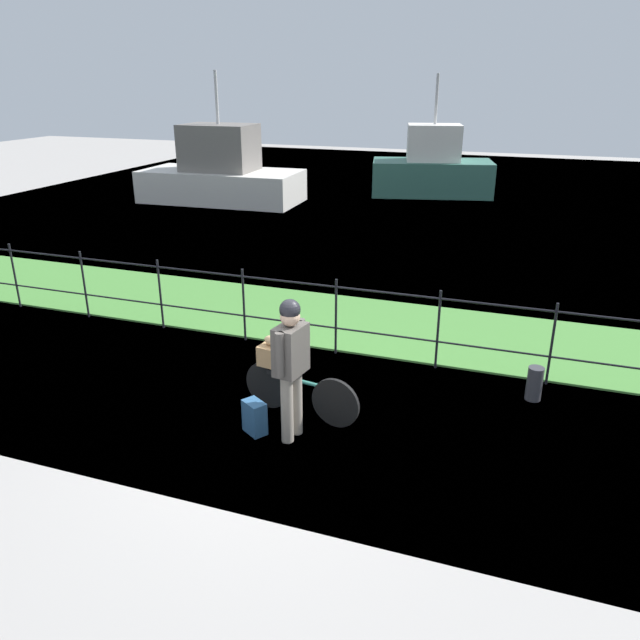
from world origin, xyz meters
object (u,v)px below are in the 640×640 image
(mooring_bollard, at_px, (534,384))
(bicycle_main, at_px, (299,392))
(cyclist_person, at_px, (291,358))
(backpack_on_paving, at_px, (255,417))
(moored_boat_near, at_px, (432,169))
(wooden_crate, at_px, (275,355))
(moored_boat_mid, at_px, (221,174))
(terrier_dog, at_px, (276,340))

(mooring_bollard, bearing_deg, bicycle_main, -152.46)
(cyclist_person, xyz_separation_m, backpack_on_paving, (-0.44, -0.06, -0.80))
(backpack_on_paving, distance_m, moored_boat_near, 16.27)
(backpack_on_paving, height_order, mooring_bollard, mooring_bollard)
(wooden_crate, height_order, backpack_on_paving, wooden_crate)
(backpack_on_paving, relative_size, moored_boat_mid, 0.08)
(bicycle_main, xyz_separation_m, moored_boat_mid, (-7.50, 12.12, 0.56))
(bicycle_main, bearing_deg, terrier_dog, 170.74)
(bicycle_main, xyz_separation_m, terrier_dog, (-0.31, 0.05, 0.61))
(bicycle_main, distance_m, wooden_crate, 0.53)
(wooden_crate, bearing_deg, bicycle_main, -9.26)
(moored_boat_mid, bearing_deg, moored_boat_near, 29.69)
(bicycle_main, relative_size, moored_boat_mid, 0.30)
(bicycle_main, distance_m, terrier_dog, 0.69)
(wooden_crate, distance_m, terrier_dog, 0.20)
(terrier_dog, relative_size, moored_boat_near, 0.07)
(moored_boat_mid, bearing_deg, cyclist_person, -58.91)
(cyclist_person, bearing_deg, mooring_bollard, 35.86)
(moored_boat_near, xyz_separation_m, moored_boat_mid, (-6.27, -3.58, 0.01))
(moored_boat_near, bearing_deg, backpack_on_paving, -86.91)
(backpack_on_paving, bearing_deg, moored_boat_mid, 151.79)
(mooring_bollard, bearing_deg, backpack_on_paving, -147.50)
(mooring_bollard, relative_size, moored_boat_mid, 0.09)
(cyclist_person, distance_m, moored_boat_mid, 14.70)
(bicycle_main, bearing_deg, cyclist_person, -78.68)
(terrier_dog, height_order, backpack_on_paving, terrier_dog)
(bicycle_main, height_order, moored_boat_mid, moored_boat_mid)
(terrier_dog, relative_size, mooring_bollard, 0.72)
(terrier_dog, height_order, moored_boat_near, moored_boat_near)
(wooden_crate, height_order, cyclist_person, cyclist_person)
(wooden_crate, relative_size, terrier_dog, 1.10)
(bicycle_main, bearing_deg, wooden_crate, 170.74)
(wooden_crate, xyz_separation_m, backpack_on_paving, (-0.02, -0.59, -0.54))
(bicycle_main, relative_size, moored_boat_near, 0.35)
(terrier_dog, xyz_separation_m, moored_boat_mid, (-7.19, 12.07, -0.06))
(cyclist_person, relative_size, moored_boat_near, 0.38)
(backpack_on_paving, relative_size, moored_boat_near, 0.09)
(bicycle_main, height_order, backpack_on_paving, bicycle_main)
(wooden_crate, distance_m, moored_boat_near, 15.67)
(backpack_on_paving, bearing_deg, terrier_dog, 118.24)
(moored_boat_mid, bearing_deg, mooring_bollard, -46.49)
(wooden_crate, bearing_deg, terrier_dog, -9.26)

